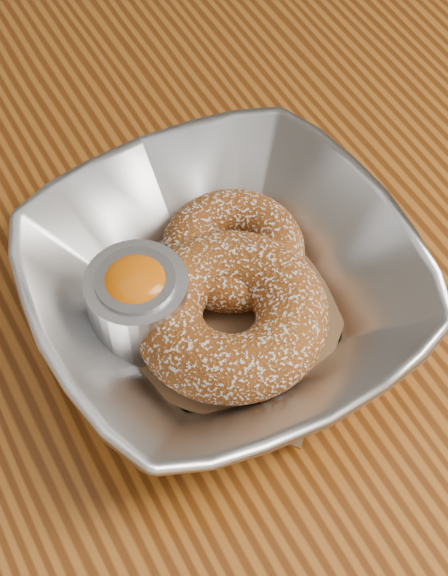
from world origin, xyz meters
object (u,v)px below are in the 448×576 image
serving_bowl (224,290)px  donut_extra (227,317)px  table (217,338)px  donut_front (231,314)px  ramekin (138,301)px  donut_back (233,250)px

serving_bowl → donut_extra: (-0.01, -0.02, 0.00)m
table → donut_front: bearing=-110.3°
serving_bowl → ramekin: (-0.05, 0.01, 0.01)m
serving_bowl → ramekin: ramekin is taller
serving_bowl → ramekin: bearing=165.8°
donut_back → donut_extra: bearing=-122.7°
donut_back → donut_front: donut_front is taller
donut_front → donut_extra: 0.00m
table → donut_back: size_ratio=13.50×
serving_bowl → donut_front: size_ratio=2.01×
donut_front → ramekin: bearing=145.3°
donut_extra → ramekin: bearing=143.6°
table → serving_bowl: 0.13m
serving_bowl → donut_front: bearing=-105.6°
serving_bowl → donut_extra: 0.02m
donut_front → ramekin: ramekin is taller
donut_front → donut_extra: (-0.00, 0.00, -0.00)m
donut_extra → table: bearing=67.4°
serving_bowl → donut_back: serving_bowl is taller
table → ramekin: size_ratio=20.09×
serving_bowl → table: bearing=67.6°
donut_back → ramekin: (-0.07, -0.01, 0.01)m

